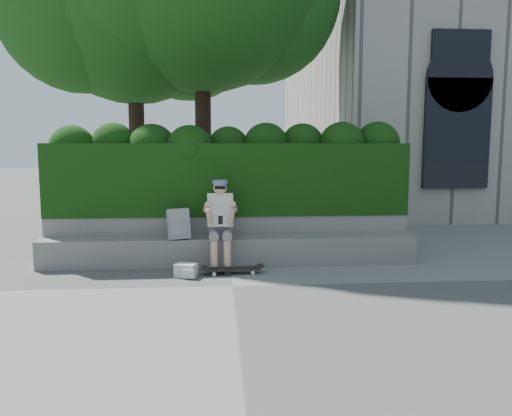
{
  "coord_description": "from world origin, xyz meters",
  "views": [
    {
      "loc": [
        -0.19,
        -6.64,
        1.89
      ],
      "look_at": [
        0.4,
        1.0,
        0.95
      ],
      "focal_mm": 35.0,
      "sensor_mm": 36.0,
      "label": 1
    }
  ],
  "objects": [
    {
      "name": "backpack_plaid",
      "position": [
        -0.81,
        1.15,
        0.69
      ],
      "size": [
        0.36,
        0.27,
        0.48
      ],
      "primitive_type": "cube",
      "rotation": [
        0.0,
        0.0,
        0.35
      ],
      "color": "#ADADB2",
      "rests_on": "bench_ledge"
    },
    {
      "name": "person",
      "position": [
        -0.15,
        1.07,
        0.75
      ],
      "size": [
        0.4,
        0.76,
        1.38
      ],
      "color": "slate",
      "rests_on": "ground"
    },
    {
      "name": "backpack_ground",
      "position": [
        -0.66,
        0.55,
        0.1
      ],
      "size": [
        0.35,
        0.3,
        0.19
      ],
      "primitive_type": "cube",
      "rotation": [
        0.0,
        0.0,
        -0.33
      ],
      "color": "silver",
      "rests_on": "ground"
    },
    {
      "name": "bench_ledge",
      "position": [
        0.0,
        1.25,
        0.23
      ],
      "size": [
        6.0,
        0.45,
        0.45
      ],
      "primitive_type": "cube",
      "color": "gray",
      "rests_on": "ground"
    },
    {
      "name": "hedge",
      "position": [
        0.0,
        1.95,
        1.35
      ],
      "size": [
        6.0,
        1.0,
        1.2
      ],
      "primitive_type": "cube",
      "color": "black",
      "rests_on": "planter_wall"
    },
    {
      "name": "planter_wall",
      "position": [
        0.0,
        1.73,
        0.38
      ],
      "size": [
        6.0,
        0.5,
        0.75
      ],
      "primitive_type": "cube",
      "color": "gray",
      "rests_on": "ground"
    },
    {
      "name": "ground",
      "position": [
        0.0,
        0.0,
        0.0
      ],
      "size": [
        80.0,
        80.0,
        0.0
      ],
      "primitive_type": "plane",
      "color": "slate",
      "rests_on": "ground"
    },
    {
      "name": "skateboard",
      "position": [
        0.03,
        0.66,
        0.07
      ],
      "size": [
        0.84,
        0.27,
        0.09
      ],
      "rotation": [
        0.0,
        0.0,
        0.08
      ],
      "color": "black",
      "rests_on": "ground"
    }
  ]
}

